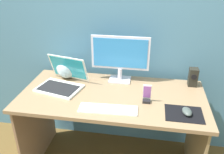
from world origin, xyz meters
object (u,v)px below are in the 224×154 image
object	(u,v)px
speaker_right	(193,77)
phone_in_dock	(147,96)
keyboard_external	(108,109)
mouse	(187,112)
laptop	(62,81)
monitor	(120,56)
fishbowl	(67,68)

from	to	relation	value
speaker_right	phone_in_dock	distance (m)	0.48
keyboard_external	mouse	bearing A→B (deg)	1.36
phone_in_dock	keyboard_external	bearing A→B (deg)	-149.61
keyboard_external	speaker_right	bearing A→B (deg)	34.37
laptop	keyboard_external	xyz separation A→B (m)	(0.43, -0.27, -0.04)
monitor	mouse	bearing A→B (deg)	-39.38
fishbowl	phone_in_dock	distance (m)	0.76
monitor	phone_in_dock	size ratio (longest dim) A/B	3.41
keyboard_external	mouse	xyz separation A→B (m)	(0.53, 0.04, 0.02)
keyboard_external	laptop	bearing A→B (deg)	144.74
fishbowl	mouse	size ratio (longest dim) A/B	1.87
monitor	speaker_right	distance (m)	0.61
speaker_right	phone_in_dock	world-z (taller)	speaker_right
monitor	keyboard_external	size ratio (longest dim) A/B	1.18
monitor	fishbowl	xyz separation A→B (m)	(-0.46, -0.01, -0.13)
keyboard_external	phone_in_dock	distance (m)	0.30
speaker_right	mouse	size ratio (longest dim) A/B	1.51
speaker_right	keyboard_external	xyz separation A→B (m)	(-0.61, -0.46, -0.07)
speaker_right	phone_in_dock	xyz separation A→B (m)	(-0.36, -0.31, -0.03)
monitor	speaker_right	bearing A→B (deg)	0.73
speaker_right	keyboard_external	world-z (taller)	speaker_right
monitor	keyboard_external	world-z (taller)	monitor
laptop	monitor	bearing A→B (deg)	22.42
keyboard_external	mouse	size ratio (longest dim) A/B	4.04
mouse	phone_in_dock	xyz separation A→B (m)	(-0.27, 0.11, 0.03)
mouse	fishbowl	bearing A→B (deg)	147.30
monitor	speaker_right	world-z (taller)	monitor
laptop	phone_in_dock	distance (m)	0.69
laptop	phone_in_dock	world-z (taller)	laptop
fishbowl	phone_in_dock	world-z (taller)	fishbowl
phone_in_dock	speaker_right	bearing A→B (deg)	41.18
monitor	laptop	distance (m)	0.51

